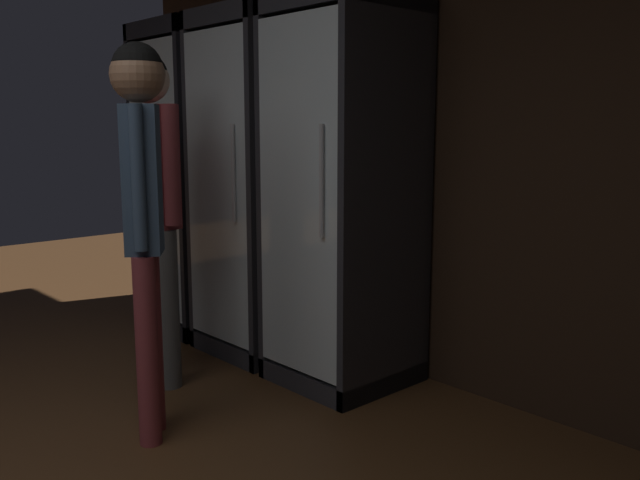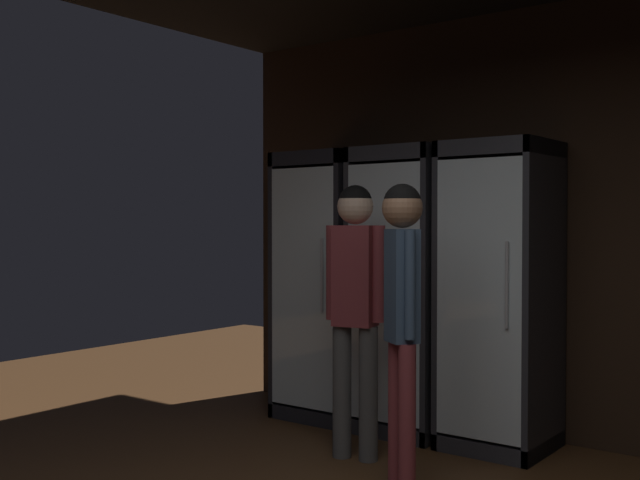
% 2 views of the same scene
% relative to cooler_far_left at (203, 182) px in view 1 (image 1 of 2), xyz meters
% --- Properties ---
extents(wall_back, '(6.00, 0.06, 2.80)m').
position_rel_cooler_far_left_xyz_m(wall_back, '(2.09, 0.31, 0.46)').
color(wall_back, black).
rests_on(wall_back, ground).
extents(cooler_far_left, '(0.62, 0.64, 1.90)m').
position_rel_cooler_far_left_xyz_m(cooler_far_left, '(0.00, 0.00, 0.00)').
color(cooler_far_left, black).
rests_on(cooler_far_left, ground).
extents(cooler_left, '(0.62, 0.64, 1.90)m').
position_rel_cooler_far_left_xyz_m(cooler_left, '(0.66, -0.00, -0.00)').
color(cooler_left, '#2B2B30').
rests_on(cooler_left, ground).
extents(cooler_center, '(0.62, 0.64, 1.90)m').
position_rel_cooler_far_left_xyz_m(cooler_center, '(1.33, -0.00, 0.01)').
color(cooler_center, '#2B2B30').
rests_on(cooler_center, ground).
extents(shopper_near, '(0.22, 0.21, 1.61)m').
position_rel_cooler_far_left_xyz_m(shopper_near, '(1.26, -1.09, 0.10)').
color(shopper_near, brown).
rests_on(shopper_near, ground).
extents(shopper_far, '(0.37, 0.21, 1.63)m').
position_rel_cooler_far_left_xyz_m(shopper_far, '(0.74, -0.77, 0.06)').
color(shopper_far, '#4C4C4C').
rests_on(shopper_far, ground).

